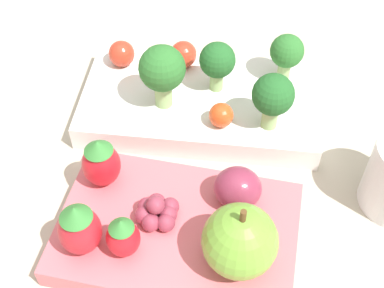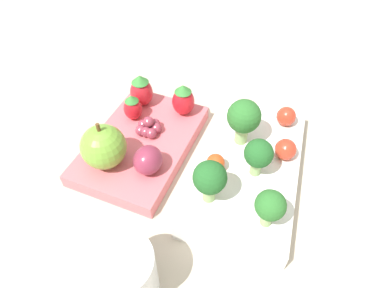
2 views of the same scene
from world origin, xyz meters
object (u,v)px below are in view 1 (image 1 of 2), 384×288
(broccoli_floret_1, at_px, (217,62))
(cherry_tomato_0, at_px, (221,115))
(strawberry_2, at_px, (123,236))
(broccoli_floret_2, at_px, (287,53))
(broccoli_floret_0, at_px, (162,70))
(cherry_tomato_2, at_px, (183,54))
(grape_cluster, at_px, (156,212))
(bento_box_savoury, at_px, (204,104))
(strawberry_0, at_px, (79,228))
(broccoli_floret_3, at_px, (273,96))
(plum, at_px, (238,188))
(strawberry_1, at_px, (101,162))
(cherry_tomato_1, at_px, (122,54))
(bento_box_fruit, at_px, (177,232))
(apple, at_px, (240,241))

(broccoli_floret_1, relative_size, cherry_tomato_0, 2.31)
(strawberry_2, bearing_deg, broccoli_floret_2, 64.35)
(cherry_tomato_0, bearing_deg, broccoli_floret_2, 55.68)
(broccoli_floret_0, bearing_deg, broccoli_floret_1, 34.22)
(cherry_tomato_2, relative_size, grape_cluster, 0.78)
(cherry_tomato_0, xyz_separation_m, grape_cluster, (-0.03, -0.10, -0.01))
(bento_box_savoury, relative_size, strawberry_0, 4.67)
(broccoli_floret_3, xyz_separation_m, plum, (-0.02, -0.08, -0.02))
(grape_cluster, bearing_deg, strawberry_1, 151.19)
(broccoli_floret_2, xyz_separation_m, cherry_tomato_1, (-0.16, -0.01, -0.02))
(cherry_tomato_0, height_order, plum, plum)
(broccoli_floret_3, bearing_deg, cherry_tomato_0, -171.26)
(bento_box_savoury, distance_m, bento_box_fruit, 0.14)
(cherry_tomato_2, bearing_deg, plum, -63.52)
(cherry_tomato_2, bearing_deg, apple, -67.88)
(apple, relative_size, strawberry_2, 1.66)
(bento_box_fruit, xyz_separation_m, strawberry_1, (-0.07, 0.03, 0.03))
(broccoli_floret_3, relative_size, grape_cluster, 1.66)
(cherry_tomato_1, relative_size, strawberry_2, 0.66)
(grape_cluster, bearing_deg, cherry_tomato_1, 114.05)
(cherry_tomato_2, xyz_separation_m, strawberry_2, (-0.00, -0.21, -0.00))
(strawberry_0, height_order, plum, strawberry_0)
(grape_cluster, bearing_deg, broccoli_floret_3, 55.47)
(broccoli_floret_1, xyz_separation_m, cherry_tomato_2, (-0.04, 0.03, -0.02))
(strawberry_2, bearing_deg, cherry_tomato_0, 69.56)
(strawberry_1, bearing_deg, grape_cluster, -28.81)
(bento_box_fruit, distance_m, plum, 0.06)
(broccoli_floret_2, xyz_separation_m, strawberry_2, (-0.10, -0.21, -0.02))
(bento_box_savoury, height_order, broccoli_floret_0, broccoli_floret_0)
(broccoli_floret_0, relative_size, strawberry_0, 1.29)
(broccoli_floret_1, distance_m, strawberry_0, 0.20)
(bento_box_fruit, xyz_separation_m, strawberry_2, (-0.03, -0.03, 0.03))
(bento_box_savoury, height_order, cherry_tomato_0, cherry_tomato_0)
(bento_box_savoury, height_order, strawberry_0, strawberry_0)
(broccoli_floret_2, height_order, plum, broccoli_floret_2)
(cherry_tomato_2, distance_m, strawberry_0, 0.21)
(apple, bearing_deg, strawberry_1, 155.85)
(apple, distance_m, strawberry_2, 0.08)
(broccoli_floret_3, distance_m, strawberry_0, 0.19)
(bento_box_savoury, bearing_deg, apple, -71.69)
(strawberry_1, bearing_deg, strawberry_0, -86.83)
(apple, height_order, strawberry_1, apple)
(broccoli_floret_2, height_order, cherry_tomato_0, broccoli_floret_2)
(bento_box_savoury, bearing_deg, broccoli_floret_1, 49.97)
(broccoli_floret_2, bearing_deg, bento_box_savoury, -151.63)
(broccoli_floret_3, relative_size, strawberry_0, 1.13)
(broccoli_floret_0, bearing_deg, cherry_tomato_0, -15.63)
(cherry_tomato_0, xyz_separation_m, cherry_tomato_2, (-0.05, 0.07, 0.00))
(broccoli_floret_0, distance_m, cherry_tomato_0, 0.06)
(bento_box_savoury, bearing_deg, cherry_tomato_2, 126.13)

